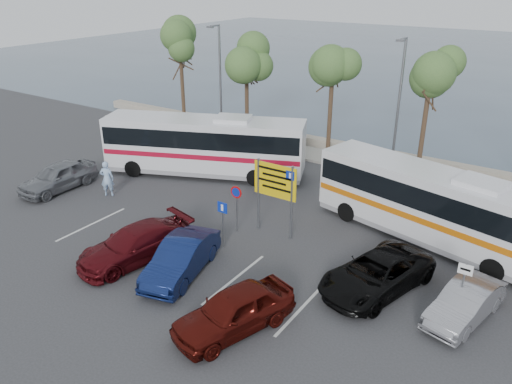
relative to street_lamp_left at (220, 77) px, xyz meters
The scene contains 25 objects.
ground 17.43m from the street_lamp_left, 53.51° to the right, with size 120.00×120.00×0.00m, color #313133.
kerb_strip 10.99m from the street_lamp_left, ahead, with size 44.00×2.40×0.15m, color gray.
seawall 11.16m from the street_lamp_left, 13.93° to the left, with size 48.00×0.80×0.60m, color gray.
sea 47.77m from the street_lamp_left, 77.86° to the left, with size 140.00×140.00×0.00m, color #38495A.
tree_far_left 4.38m from the street_lamp_left, behind, with size 3.20×3.20×7.60m.
tree_left 2.49m from the street_lamp_left, 13.51° to the left, with size 3.20×3.20×7.20m.
tree_mid 8.76m from the street_lamp_left, ahead, with size 3.20×3.20×8.00m.
tree_right 14.59m from the street_lamp_left, ahead, with size 3.20×3.20×7.40m.
street_lamp_left is the anchor object (origin of this frame).
street_lamp_right 13.00m from the street_lamp_left, ahead, with size 0.45×1.15×8.01m.
direction_sign 15.24m from the street_lamp_left, 43.17° to the right, with size 2.20×0.12×3.60m.
sign_no_stop 14.88m from the street_lamp_left, 49.83° to the right, with size 0.60×0.08×2.35m.
sign_parking 16.37m from the street_lamp_left, 52.40° to the right, with size 0.50×0.07×2.25m.
sign_taxi 23.38m from the street_lamp_left, 31.27° to the right, with size 0.50×0.07×2.20m.
lane_markings 17.62m from the street_lamp_left, 58.61° to the right, with size 12.02×4.20×0.01m, color silver, non-canonical shape.
coach_bus_left 7.68m from the street_lamp_left, 60.57° to the right, with size 12.03×6.95×3.73m.
coach_bus_right 19.08m from the street_lamp_left, 21.86° to the right, with size 11.74×4.97×3.58m.
car_silver_a 13.34m from the street_lamp_left, 99.00° to the right, with size 1.84×4.58×1.56m, color slate.
car_blue 18.58m from the street_lamp_left, 57.86° to the right, with size 1.58×4.53×1.49m, color #101C4B.
car_maroon 17.67m from the street_lamp_left, 65.06° to the right, with size 2.08×5.12×1.48m, color #540E13.
car_red 22.06m from the street_lamp_left, 51.58° to the right, with size 1.81×4.50×1.53m, color #4D100B.
suv_black 20.95m from the street_lamp_left, 35.72° to the right, with size 2.37×5.13×1.43m, color black.
car_silver_b 23.67m from the street_lamp_left, 31.00° to the right, with size 1.38×3.94×1.30m, color gray.
pedestrian_near 12.24m from the street_lamp_left, 85.10° to the right, with size 0.73×0.48×2.02m, color #9CBDE3.
pedestrian_far 17.35m from the street_lamp_left, 24.46° to the right, with size 0.88×0.68×1.80m, color #363B51.
Camera 1 is at (11.88, -14.75, 11.40)m, focal length 35.00 mm.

